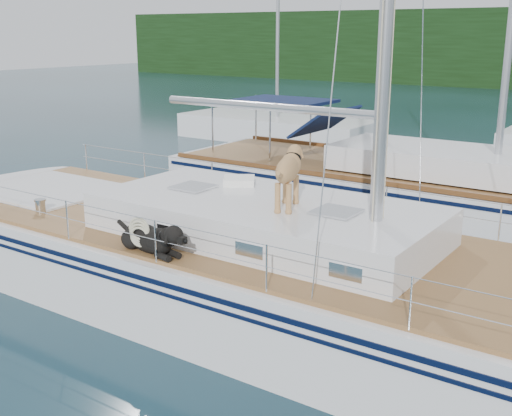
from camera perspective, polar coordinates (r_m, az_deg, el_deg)
The scene contains 4 objects.
ground at distance 10.65m, azimuth -2.85°, elevation -8.15°, with size 120.00×120.00×0.00m, color black.
main_sailboat at distance 10.34m, azimuth -2.50°, elevation -4.86°, with size 12.00×3.84×14.01m.
neighbor_sailboat at distance 15.63m, azimuth 12.22°, elevation 1.64°, with size 11.00×3.50×13.30m.
bg_boat_west at distance 26.11m, azimuth 1.87°, elevation 7.02°, with size 8.00×3.00×11.65m.
Camera 1 is at (5.97, -7.73, 4.26)m, focal length 45.00 mm.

